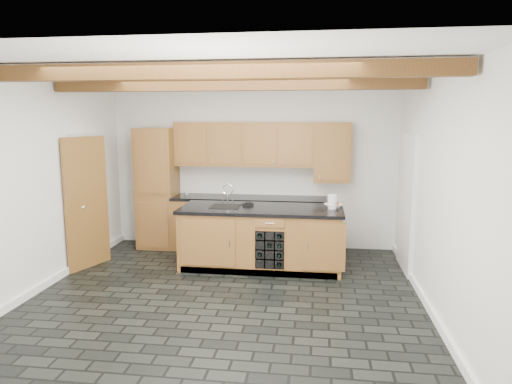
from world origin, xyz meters
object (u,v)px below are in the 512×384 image
island (261,238)px  fruit_bowl (333,206)px  kitchen_scale (248,204)px  paper_towel (332,202)px

island → fruit_bowl: bearing=6.9°
island → kitchen_scale: size_ratio=13.46×
island → fruit_bowl: size_ratio=9.69×
fruit_bowl → kitchen_scale: bearing=179.2°
island → paper_towel: (1.06, 0.07, 0.57)m
island → paper_towel: bearing=3.7°
paper_towel → island: bearing=-176.3°
fruit_bowl → paper_towel: bearing=-104.2°
kitchen_scale → paper_towel: 1.29m
kitchen_scale → island: bearing=-53.3°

